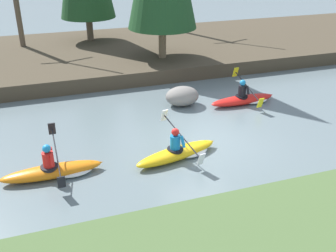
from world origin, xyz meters
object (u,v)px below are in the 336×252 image
at_px(kayaker_lead, 245,99).
at_px(boulder_midstream, 182,96).
at_px(kayaker_middle, 180,151).
at_px(kayaker_trailing, 56,170).

xyz_separation_m(kayaker_lead, boulder_midstream, (-2.40, 0.65, 0.17)).
height_order(kayaker_lead, kayaker_middle, same).
height_order(kayaker_lead, kayaker_trailing, same).
bearing_deg(kayaker_lead, kayaker_trailing, -161.04).
xyz_separation_m(kayaker_middle, kayaker_trailing, (-3.56, 0.14, 0.00)).
xyz_separation_m(kayaker_lead, kayaker_middle, (-3.89, -3.10, 0.00)).
bearing_deg(kayaker_trailing, boulder_midstream, 34.74).
distance_m(kayaker_middle, boulder_midstream, 4.05).
height_order(kayaker_trailing, boulder_midstream, kayaker_trailing).
bearing_deg(kayaker_middle, kayaker_lead, 24.41).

